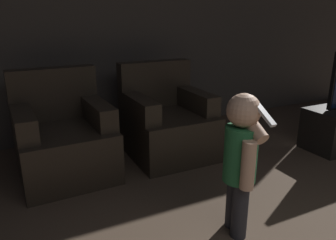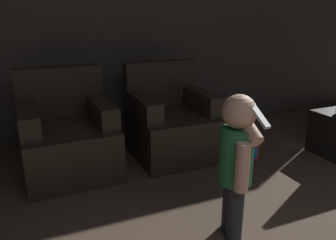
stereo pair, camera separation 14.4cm
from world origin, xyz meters
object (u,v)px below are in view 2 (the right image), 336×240
toy_backpack (243,146)px  armchair_right (171,123)px  person_toddler (237,156)px  armchair_left (68,137)px

toy_backpack → armchair_right: bearing=145.7°
person_toddler → toy_backpack: size_ratio=3.62×
armchair_left → person_toddler: 1.66m
armchair_right → toy_backpack: (0.61, -0.42, -0.20)m
armchair_left → toy_backpack: 1.71m
armchair_left → person_toddler: person_toddler is taller
armchair_right → person_toddler: bearing=-96.5°
armchair_left → armchair_right: bearing=-2.0°
armchair_left → toy_backpack: bearing=-16.3°
armchair_left → armchair_right: (1.03, 0.00, 0.00)m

